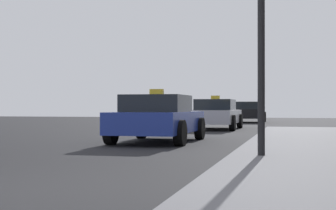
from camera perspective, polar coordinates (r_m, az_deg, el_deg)
The scene contains 3 objects.
car_blue at distance 13.50m, azimuth -1.13°, elevation -1.52°, with size 2.01×4.03×1.43m.
car_silver at distance 21.30m, azimuth 5.50°, elevation -1.04°, with size 1.94×4.26×1.43m.
car_black at distance 31.04m, azimuth 9.22°, elevation -0.79°, with size 1.92×4.00×1.27m.
Camera 1 is at (3.07, -4.67, 0.95)m, focal length 53.32 mm.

